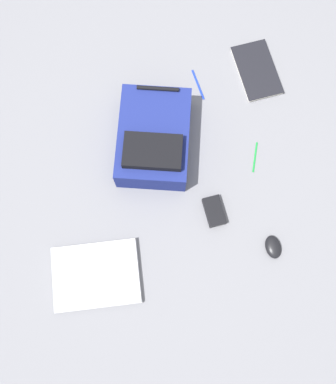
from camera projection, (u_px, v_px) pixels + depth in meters
The scene contains 8 objects.
ground_plane at pixel (160, 193), 1.88m from camera, with size 3.93×3.93×0.00m, color slate.
backpack at pixel (155, 139), 1.86m from camera, with size 0.35×0.45×0.17m.
laptop at pixel (96, 275), 1.78m from camera, with size 0.34×0.26×0.03m.
book_comic at pixel (257, 71), 2.01m from camera, with size 0.20×0.29×0.02m.
computer_mouse at pixel (273, 247), 1.81m from camera, with size 0.06×0.09×0.03m, color black.
power_brick at pixel (214, 211), 1.85m from camera, with size 0.07×0.12×0.03m, color black.
pen_black at pixel (198, 84), 2.00m from camera, with size 0.01×0.01×0.15m, color #1933B2.
pen_blue at pixel (255, 157), 1.92m from camera, with size 0.01×0.01×0.13m, color #198C33.
Camera 1 is at (-0.02, -0.48, 1.82)m, focal length 42.57 mm.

